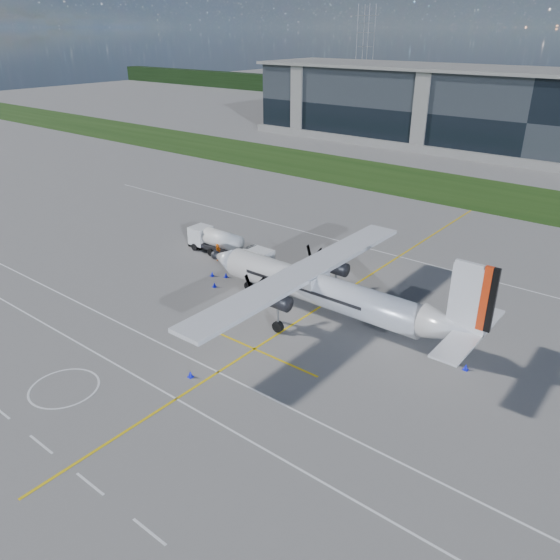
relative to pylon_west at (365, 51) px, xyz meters
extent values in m
plane|color=slate|center=(80.00, -110.00, -15.00)|extent=(400.00, 400.00, 0.00)
cube|color=#1B390F|center=(80.00, -102.00, -14.98)|extent=(400.00, 18.00, 0.04)
cube|color=black|center=(80.00, -70.00, -7.50)|extent=(120.00, 20.00, 15.00)
cube|color=yellow|center=(83.00, -140.00, -14.99)|extent=(0.20, 70.00, 0.01)
cube|color=white|center=(80.00, -164.00, -14.99)|extent=(90.00, 0.15, 0.01)
imported|color=#F25907|center=(68.32, -144.93, -13.95)|extent=(0.62, 0.86, 2.11)
cone|color=#0D14E5|center=(96.89, -148.57, -14.75)|extent=(0.36, 0.36, 0.50)
cone|color=#0D14E5|center=(72.01, -147.64, -14.75)|extent=(0.36, 0.36, 0.50)
cone|color=#0D14E5|center=(72.70, -149.96, -14.75)|extent=(0.36, 0.36, 0.50)
cone|color=#0D14E5|center=(81.88, -161.65, -14.75)|extent=(0.36, 0.36, 0.50)
cone|color=#0D14E5|center=(70.74, -148.30, -14.75)|extent=(0.36, 0.36, 0.50)
camera|label=1|loc=(107.00, -183.00, 7.64)|focal=35.00mm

